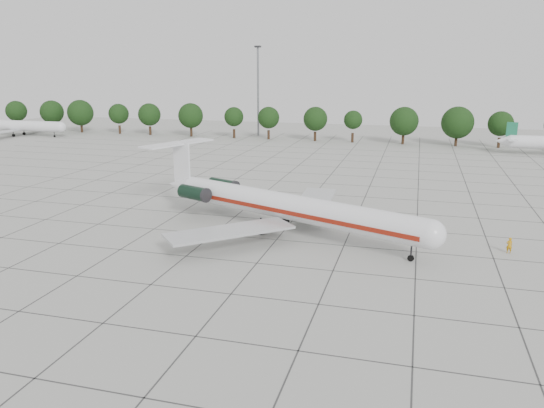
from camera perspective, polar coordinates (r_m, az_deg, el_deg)
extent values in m
plane|color=#A4A49D|center=(62.81, 0.49, -3.86)|extent=(260.00, 260.00, 0.00)
cube|color=#383838|center=(76.79, 3.36, -0.42)|extent=(170.00, 170.00, 0.02)
cylinder|color=silver|center=(64.06, 2.20, -0.36)|extent=(33.15, 16.06, 3.17)
sphere|color=silver|center=(56.24, 16.69, -3.14)|extent=(3.17, 3.17, 3.17)
cone|color=silver|center=(76.82, -9.83, 1.97)|extent=(5.64, 4.75, 3.17)
cube|color=maroon|center=(65.39, 3.02, -0.28)|extent=(31.08, 12.82, 0.53)
cube|color=maroon|center=(62.87, 1.35, -0.88)|extent=(31.08, 12.82, 0.53)
cube|color=#B7BABC|center=(72.60, 4.62, 0.35)|extent=(5.07, 14.58, 0.29)
cube|color=#B7BABC|center=(59.41, -4.56, -2.91)|extent=(13.58, 13.00, 0.29)
cube|color=black|center=(74.21, -5.59, 1.90)|extent=(2.43, 1.96, 0.24)
cylinder|color=black|center=(74.69, -5.24, 1.99)|extent=(4.95, 3.44, 1.82)
cube|color=black|center=(71.22, -7.97, 1.28)|extent=(2.43, 1.96, 0.24)
cylinder|color=black|center=(70.77, -8.35, 1.18)|extent=(4.95, 3.44, 1.82)
cube|color=silver|center=(75.81, -9.69, 4.40)|extent=(2.94, 1.42, 5.76)
cube|color=silver|center=(75.88, -10.12, 6.44)|extent=(7.04, 11.74, 0.21)
cylinder|color=black|center=(57.66, 14.73, -5.12)|extent=(0.25, 0.25, 1.82)
cylinder|color=black|center=(57.85, 14.70, -5.66)|extent=(0.72, 0.50, 0.67)
cylinder|color=black|center=(68.19, 1.44, -1.26)|extent=(0.30, 0.30, 1.73)
cylinder|color=black|center=(68.41, 1.43, -1.88)|extent=(1.11, 0.90, 0.96)
cylinder|color=black|center=(64.40, -1.20, -2.23)|extent=(0.30, 0.30, 1.73)
cylinder|color=black|center=(64.63, -1.19, -2.88)|extent=(1.11, 0.90, 0.96)
imported|color=#C2830B|center=(63.71, 24.16, -4.07)|extent=(0.70, 0.50, 1.80)
cylinder|color=silver|center=(172.72, -25.42, 7.62)|extent=(27.20, 3.00, 3.00)
cube|color=#B7BABC|center=(173.49, -25.63, 7.22)|extent=(3.50, 27.20, 0.25)
cylinder|color=black|center=(175.30, -25.11, 6.88)|extent=(0.80, 0.45, 0.80)
cylinder|color=black|center=(172.00, -26.05, 6.65)|extent=(0.80, 0.45, 0.80)
cube|color=#156141|center=(134.94, 24.40, 7.26)|extent=(2.40, 0.25, 3.60)
cylinder|color=#332114|center=(189.52, -25.64, 7.57)|extent=(0.70, 0.70, 2.50)
sphere|color=black|center=(189.12, -25.80, 8.99)|extent=(6.44, 6.44, 6.44)
cylinder|color=#332114|center=(181.21, -22.45, 7.63)|extent=(0.70, 0.70, 2.50)
sphere|color=black|center=(180.78, -22.60, 9.13)|extent=(7.14, 7.14, 7.14)
cylinder|color=#332114|center=(175.19, -19.78, 7.67)|extent=(0.70, 0.70, 2.50)
sphere|color=black|center=(174.75, -19.92, 9.22)|extent=(7.79, 7.79, 7.79)
cylinder|color=#332114|center=(168.01, -16.05, 7.70)|extent=(0.70, 0.70, 2.50)
sphere|color=black|center=(167.55, -16.17, 9.31)|extent=(5.94, 5.94, 5.94)
cylinder|color=#332114|center=(162.97, -12.96, 7.70)|extent=(0.70, 0.70, 2.50)
sphere|color=black|center=(162.50, -13.05, 9.36)|extent=(6.57, 6.57, 6.57)
cylinder|color=#332114|center=(157.19, -8.67, 7.66)|extent=(0.70, 0.70, 2.50)
sphere|color=black|center=(156.70, -8.74, 9.38)|extent=(7.15, 7.15, 7.15)
cylinder|color=#332114|center=(152.34, -4.09, 7.57)|extent=(0.70, 0.70, 2.50)
sphere|color=black|center=(151.83, -4.12, 9.35)|extent=(5.43, 5.43, 5.43)
cylinder|color=#332114|center=(149.29, -0.37, 7.46)|extent=(0.70, 0.70, 2.50)
sphere|color=black|center=(148.77, -0.37, 9.27)|extent=(5.99, 5.99, 5.99)
cylinder|color=#332114|center=(146.29, 4.65, 7.26)|extent=(0.70, 0.70, 2.50)
sphere|color=black|center=(145.76, 4.69, 9.11)|extent=(6.50, 6.50, 6.50)
cylinder|color=#332114|center=(144.76, 8.65, 7.07)|extent=(0.70, 0.70, 2.50)
sphere|color=black|center=(144.23, 8.72, 8.94)|extent=(4.93, 4.93, 4.93)
cylinder|color=#332114|center=(143.84, 13.90, 6.76)|extent=(0.70, 0.70, 2.50)
sphere|color=black|center=(143.30, 14.02, 8.64)|extent=(7.40, 7.40, 7.40)
cylinder|color=#332114|center=(144.11, 19.17, 6.39)|extent=(0.70, 0.70, 2.50)
sphere|color=black|center=(143.57, 19.33, 8.27)|extent=(8.08, 8.08, 8.08)
cylinder|color=#332114|center=(145.15, 23.20, 6.08)|extent=(0.70, 0.70, 2.50)
sphere|color=black|center=(144.62, 23.39, 7.93)|extent=(6.17, 6.17, 6.17)
cylinder|color=slate|center=(156.45, -1.51, 11.92)|extent=(0.56, 0.56, 25.00)
cube|color=black|center=(156.36, -1.54, 16.57)|extent=(1.60, 1.60, 0.50)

